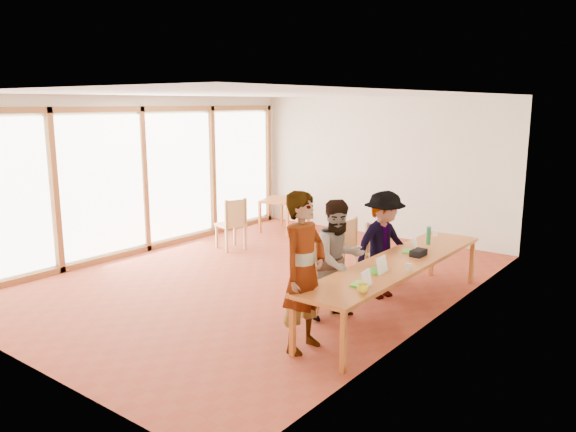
% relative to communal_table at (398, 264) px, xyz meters
% --- Properties ---
extents(ground, '(8.00, 8.00, 0.00)m').
position_rel_communal_table_xyz_m(ground, '(-2.50, 0.08, -0.70)').
color(ground, '#993C25').
rests_on(ground, ground).
extents(wall_back, '(6.00, 0.10, 3.00)m').
position_rel_communal_table_xyz_m(wall_back, '(-2.50, 4.08, 0.80)').
color(wall_back, beige).
rests_on(wall_back, ground).
extents(wall_front, '(6.00, 0.10, 3.00)m').
position_rel_communal_table_xyz_m(wall_front, '(-2.50, -3.92, 0.80)').
color(wall_front, beige).
rests_on(wall_front, ground).
extents(wall_right, '(0.10, 8.00, 3.00)m').
position_rel_communal_table_xyz_m(wall_right, '(0.50, 0.08, 0.80)').
color(wall_right, beige).
rests_on(wall_right, ground).
extents(window_wall, '(0.10, 8.00, 3.00)m').
position_rel_communal_table_xyz_m(window_wall, '(-5.46, 0.08, 0.80)').
color(window_wall, white).
rests_on(window_wall, ground).
extents(ceiling, '(6.00, 8.00, 0.04)m').
position_rel_communal_table_xyz_m(ceiling, '(-2.50, 0.08, 2.32)').
color(ceiling, white).
rests_on(ceiling, wall_back).
extents(communal_table, '(0.80, 4.00, 0.75)m').
position_rel_communal_table_xyz_m(communal_table, '(0.00, 0.00, 0.00)').
color(communal_table, '#BE6D2A').
rests_on(communal_table, ground).
extents(side_table, '(0.90, 0.90, 0.75)m').
position_rel_communal_table_xyz_m(side_table, '(-4.32, 3.02, -0.03)').
color(side_table, '#BE6D2A').
rests_on(side_table, ground).
extents(chair_near, '(0.41, 0.41, 0.46)m').
position_rel_communal_table_xyz_m(chair_near, '(-0.98, -0.74, -0.17)').
color(chair_near, tan).
rests_on(chair_near, ground).
extents(chair_mid, '(0.54, 0.54, 0.50)m').
position_rel_communal_table_xyz_m(chair_mid, '(-1.39, -0.09, -0.13)').
color(chair_mid, tan).
rests_on(chair_mid, ground).
extents(chair_far, '(0.46, 0.46, 0.52)m').
position_rel_communal_table_xyz_m(chair_far, '(-1.32, 1.05, -0.10)').
color(chair_far, tan).
rests_on(chair_far, ground).
extents(chair_empty, '(0.56, 0.56, 0.53)m').
position_rel_communal_table_xyz_m(chair_empty, '(-0.88, 1.10, -0.10)').
color(chair_empty, tan).
rests_on(chair_empty, ground).
extents(chair_spare, '(0.60, 0.60, 0.55)m').
position_rel_communal_table_xyz_m(chair_spare, '(-4.14, 1.15, -0.07)').
color(chair_spare, tan).
rests_on(chair_spare, ground).
extents(person_near, '(0.45, 0.69, 1.89)m').
position_rel_communal_table_xyz_m(person_near, '(-0.36, -1.70, 0.24)').
color(person_near, gray).
rests_on(person_near, ground).
extents(person_mid, '(0.88, 0.97, 1.63)m').
position_rel_communal_table_xyz_m(person_mid, '(-0.56, -0.63, 0.11)').
color(person_mid, gray).
rests_on(person_mid, ground).
extents(person_far, '(0.88, 1.17, 1.61)m').
position_rel_communal_table_xyz_m(person_far, '(-0.49, 0.49, 0.10)').
color(person_far, gray).
rests_on(person_far, ground).
extents(laptop_near, '(0.23, 0.25, 0.19)m').
position_rel_communal_table_xyz_m(laptop_near, '(0.15, -1.22, 0.10)').
color(laptop_near, '#51D531').
rests_on(laptop_near, communal_table).
extents(laptop_mid, '(0.23, 0.26, 0.21)m').
position_rel_communal_table_xyz_m(laptop_mid, '(0.03, -0.63, 0.11)').
color(laptop_mid, '#51D531').
rests_on(laptop_mid, communal_table).
extents(laptop_far, '(0.25, 0.27, 0.19)m').
position_rel_communal_table_xyz_m(laptop_far, '(-0.05, 0.53, 0.10)').
color(laptop_far, '#51D531').
rests_on(laptop_far, communal_table).
extents(yellow_mug, '(0.14, 0.14, 0.10)m').
position_rel_communal_table_xyz_m(yellow_mug, '(0.27, -1.44, 0.10)').
color(yellow_mug, yellow).
rests_on(yellow_mug, communal_table).
extents(green_bottle, '(0.07, 0.07, 0.28)m').
position_rel_communal_table_xyz_m(green_bottle, '(-0.06, 1.10, 0.19)').
color(green_bottle, '#21814D').
rests_on(green_bottle, communal_table).
extents(clear_glass, '(0.07, 0.07, 0.09)m').
position_rel_communal_table_xyz_m(clear_glass, '(0.30, -0.31, 0.09)').
color(clear_glass, silver).
rests_on(clear_glass, communal_table).
extents(condiment_cup, '(0.08, 0.08, 0.06)m').
position_rel_communal_table_xyz_m(condiment_cup, '(-0.19, 1.69, 0.08)').
color(condiment_cup, white).
rests_on(condiment_cup, communal_table).
extents(pink_phone, '(0.05, 0.10, 0.01)m').
position_rel_communal_table_xyz_m(pink_phone, '(0.06, -1.26, 0.05)').
color(pink_phone, '#C1417F').
rests_on(pink_phone, communal_table).
extents(black_pouch, '(0.16, 0.26, 0.09)m').
position_rel_communal_table_xyz_m(black_pouch, '(0.10, 0.41, 0.09)').
color(black_pouch, black).
rests_on(black_pouch, communal_table).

